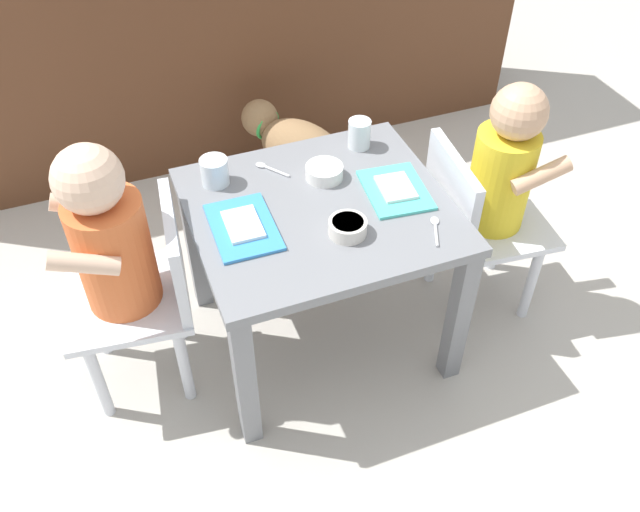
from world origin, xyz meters
name	(u,v)px	position (x,y,z in m)	size (l,w,h in m)	color
ground_plane	(320,333)	(0.00, 0.00, 0.00)	(7.00, 7.00, 0.00)	#B2ADA3
kitchen_cabinet_back	(208,16)	(0.00, 1.04, 0.46)	(2.16, 0.36, 0.92)	#56331E
dining_table	(320,232)	(0.00, 0.00, 0.37)	(0.59, 0.53, 0.45)	slate
seated_child_left	(117,249)	(-0.46, 0.04, 0.44)	(0.31, 0.31, 0.70)	silver
seated_child_right	(496,180)	(0.46, -0.03, 0.42)	(0.31, 0.31, 0.68)	silver
dog	(296,147)	(0.15, 0.60, 0.19)	(0.31, 0.41, 0.30)	olive
food_tray_left	(243,226)	(-0.19, -0.01, 0.46)	(0.14, 0.20, 0.02)	#388CD8
food_tray_right	(396,189)	(0.19, -0.01, 0.46)	(0.16, 0.20, 0.02)	#4CC6BC
water_cup_left	(215,173)	(-0.20, 0.17, 0.48)	(0.07, 0.07, 0.07)	white
water_cup_right	(359,135)	(0.18, 0.19, 0.48)	(0.06, 0.06, 0.07)	white
veggie_bowl_far	(324,171)	(0.05, 0.10, 0.47)	(0.09, 0.09, 0.03)	white
cereal_bowl_right_side	(348,227)	(0.02, -0.11, 0.47)	(0.08, 0.08, 0.03)	silver
spoon_by_left_tray	(269,168)	(-0.07, 0.18, 0.45)	(0.07, 0.09, 0.01)	silver
spoon_by_right_tray	(436,228)	(0.21, -0.16, 0.45)	(0.05, 0.10, 0.01)	silver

